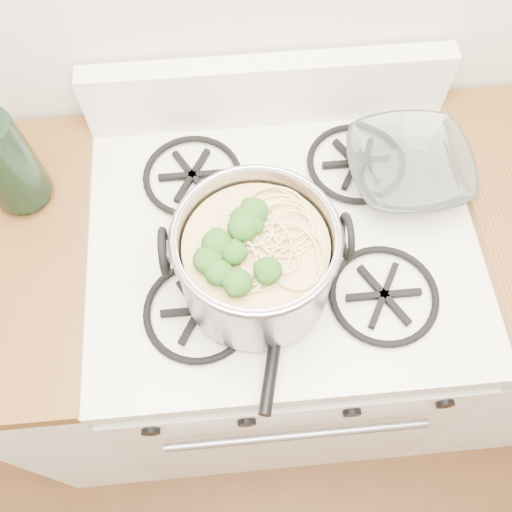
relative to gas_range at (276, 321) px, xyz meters
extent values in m
cube|color=white|center=(0.00, 0.00, -0.03)|extent=(0.76, 0.65, 0.81)
cube|color=white|center=(0.00, 0.00, 0.44)|extent=(0.76, 0.65, 0.04)
cube|color=black|center=(0.00, -0.31, -0.02)|extent=(0.58, 0.02, 0.46)
cube|color=black|center=(0.00, 0.00, 0.48)|extent=(0.60, 0.56, 0.02)
cylinder|color=black|center=(-0.28, -0.32, 0.34)|extent=(0.04, 0.03, 0.04)
cylinder|color=black|center=(-0.10, -0.32, 0.34)|extent=(0.04, 0.03, 0.04)
cylinder|color=black|center=(0.10, -0.32, 0.34)|extent=(0.04, 0.03, 0.04)
cylinder|color=black|center=(0.28, -0.32, 0.34)|extent=(0.04, 0.03, 0.04)
cube|color=silver|center=(-0.51, 0.00, 0.00)|extent=(0.25, 0.65, 0.88)
cube|color=#563415|center=(-0.51, 0.00, 0.46)|extent=(0.25, 0.65, 0.04)
cylinder|color=gray|center=(-0.06, -0.10, 0.58)|extent=(0.26, 0.26, 0.18)
torus|color=gray|center=(-0.06, -0.10, 0.66)|extent=(0.28, 0.28, 0.01)
torus|color=black|center=(-0.21, -0.10, 0.63)|extent=(0.01, 0.08, 0.08)
torus|color=black|center=(0.09, -0.10, 0.63)|extent=(0.01, 0.08, 0.08)
cylinder|color=tan|center=(-0.06, -0.10, 0.56)|extent=(0.24, 0.24, 0.15)
sphere|color=#225215|center=(-0.06, -0.10, 0.65)|extent=(0.04, 0.04, 0.04)
sphere|color=#225215|center=(-0.06, -0.10, 0.65)|extent=(0.04, 0.04, 0.04)
sphere|color=#225215|center=(-0.06, -0.10, 0.65)|extent=(0.04, 0.04, 0.04)
sphere|color=#225215|center=(-0.06, -0.10, 0.65)|extent=(0.04, 0.04, 0.04)
sphere|color=#225215|center=(-0.06, -0.10, 0.65)|extent=(0.04, 0.04, 0.04)
sphere|color=#225215|center=(-0.06, -0.10, 0.65)|extent=(0.04, 0.04, 0.04)
sphere|color=#225215|center=(-0.06, -0.10, 0.65)|extent=(0.04, 0.04, 0.04)
sphere|color=#225215|center=(-0.06, -0.10, 0.65)|extent=(0.04, 0.04, 0.04)
sphere|color=#225215|center=(-0.06, -0.10, 0.65)|extent=(0.04, 0.04, 0.04)
sphere|color=#225215|center=(-0.06, -0.10, 0.65)|extent=(0.04, 0.04, 0.04)
imported|color=white|center=(0.26, 0.10, 0.50)|extent=(0.10, 0.10, 0.02)
camera|label=1|loc=(-0.10, -0.54, 1.44)|focal=40.00mm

